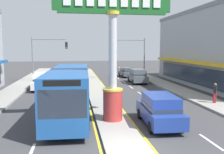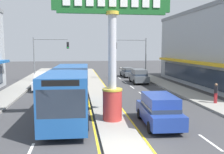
{
  "view_description": "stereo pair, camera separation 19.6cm",
  "coord_description": "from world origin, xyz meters",
  "px_view_note": "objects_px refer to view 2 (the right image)",
  "views": [
    {
      "loc": [
        -2.34,
        -10.44,
        4.67
      ],
      "look_at": [
        0.32,
        6.87,
        2.6
      ],
      "focal_mm": 38.99,
      "sensor_mm": 36.0,
      "label": 1
    },
    {
      "loc": [
        -2.14,
        -10.47,
        4.67
      ],
      "look_at": [
        0.32,
        6.87,
        2.6
      ],
      "focal_mm": 38.99,
      "sensor_mm": 36.0,
      "label": 2
    }
  ],
  "objects_px": {
    "pedestrian_far_side": "(216,92)",
    "district_sign": "(112,55)",
    "traffic_light_right_side": "(134,51)",
    "traffic_light_left_side": "(47,51)",
    "suv_near_left_lane": "(44,81)",
    "suv_far_right_lane": "(139,76)",
    "suv_mid_left_lane": "(159,110)",
    "sedan_far_left_oncoming": "(128,72)",
    "bus_near_right_lane": "(70,89)",
    "storefront_right": "(223,48)"
  },
  "relations": [
    {
      "from": "pedestrian_far_side",
      "to": "storefront_right",
      "type": "bearing_deg",
      "value": 55.9
    },
    {
      "from": "suv_far_right_lane",
      "to": "suv_mid_left_lane",
      "type": "distance_m",
      "value": 18.15
    },
    {
      "from": "district_sign",
      "to": "traffic_light_right_side",
      "type": "relative_size",
      "value": 1.3
    },
    {
      "from": "storefront_right",
      "to": "suv_mid_left_lane",
      "type": "height_order",
      "value": "storefront_right"
    },
    {
      "from": "traffic_light_right_side",
      "to": "suv_near_left_lane",
      "type": "height_order",
      "value": "traffic_light_right_side"
    },
    {
      "from": "bus_near_right_lane",
      "to": "suv_mid_left_lane",
      "type": "bearing_deg",
      "value": -30.27
    },
    {
      "from": "bus_near_right_lane",
      "to": "traffic_light_left_side",
      "type": "bearing_deg",
      "value": 101.45
    },
    {
      "from": "traffic_light_left_side",
      "to": "pedestrian_far_side",
      "type": "distance_m",
      "value": 22.69
    },
    {
      "from": "suv_mid_left_lane",
      "to": "pedestrian_far_side",
      "type": "height_order",
      "value": "suv_mid_left_lane"
    },
    {
      "from": "traffic_light_left_side",
      "to": "traffic_light_right_side",
      "type": "height_order",
      "value": "same"
    },
    {
      "from": "district_sign",
      "to": "sedan_far_left_oncoming",
      "type": "distance_m",
      "value": 25.06
    },
    {
      "from": "traffic_light_left_side",
      "to": "bus_near_right_lane",
      "type": "height_order",
      "value": "traffic_light_left_side"
    },
    {
      "from": "bus_near_right_lane",
      "to": "suv_far_right_lane",
      "type": "bearing_deg",
      "value": 59.35
    },
    {
      "from": "district_sign",
      "to": "suv_far_right_lane",
      "type": "bearing_deg",
      "value": 70.28
    },
    {
      "from": "district_sign",
      "to": "traffic_light_left_side",
      "type": "xyz_separation_m",
      "value": [
        -6.29,
        19.74,
        -0.01
      ]
    },
    {
      "from": "suv_far_right_lane",
      "to": "suv_mid_left_lane",
      "type": "bearing_deg",
      "value": -100.48
    },
    {
      "from": "bus_near_right_lane",
      "to": "suv_mid_left_lane",
      "type": "height_order",
      "value": "bus_near_right_lane"
    },
    {
      "from": "traffic_light_right_side",
      "to": "suv_far_right_lane",
      "type": "xyz_separation_m",
      "value": [
        -0.29,
        -3.84,
        -3.26
      ]
    },
    {
      "from": "traffic_light_left_side",
      "to": "traffic_light_right_side",
      "type": "bearing_deg",
      "value": 3.84
    },
    {
      "from": "bus_near_right_lane",
      "to": "sedan_far_left_oncoming",
      "type": "distance_m",
      "value": 23.71
    },
    {
      "from": "bus_near_right_lane",
      "to": "sedan_far_left_oncoming",
      "type": "relative_size",
      "value": 2.58
    },
    {
      "from": "bus_near_right_lane",
      "to": "suv_mid_left_lane",
      "type": "xyz_separation_m",
      "value": [
        5.41,
        -3.16,
        -0.88
      ]
    },
    {
      "from": "traffic_light_right_side",
      "to": "pedestrian_far_side",
      "type": "xyz_separation_m",
      "value": [
        2.78,
        -17.26,
        -3.14
      ]
    },
    {
      "from": "storefront_right",
      "to": "suv_near_left_lane",
      "type": "distance_m",
      "value": 21.95
    },
    {
      "from": "storefront_right",
      "to": "district_sign",
      "type": "bearing_deg",
      "value": -140.2
    },
    {
      "from": "suv_far_right_lane",
      "to": "storefront_right",
      "type": "bearing_deg",
      "value": -21.2
    },
    {
      "from": "traffic_light_right_side",
      "to": "suv_near_left_lane",
      "type": "xyz_separation_m",
      "value": [
        -12.3,
        -7.31,
        -3.26
      ]
    },
    {
      "from": "storefront_right",
      "to": "suv_far_right_lane",
      "type": "bearing_deg",
      "value": 158.8
    },
    {
      "from": "sedan_far_left_oncoming",
      "to": "suv_near_left_lane",
      "type": "bearing_deg",
      "value": -138.03
    },
    {
      "from": "district_sign",
      "to": "bus_near_right_lane",
      "type": "xyz_separation_m",
      "value": [
        -2.71,
        2.05,
        -2.39
      ]
    },
    {
      "from": "suv_far_right_lane",
      "to": "sedan_far_left_oncoming",
      "type": "relative_size",
      "value": 1.06
    },
    {
      "from": "pedestrian_far_side",
      "to": "district_sign",
      "type": "bearing_deg",
      "value": -159.84
    },
    {
      "from": "district_sign",
      "to": "traffic_light_left_side",
      "type": "distance_m",
      "value": 20.72
    },
    {
      "from": "suv_near_left_lane",
      "to": "sedan_far_left_oncoming",
      "type": "height_order",
      "value": "suv_near_left_lane"
    },
    {
      "from": "suv_far_right_lane",
      "to": "traffic_light_left_side",
      "type": "bearing_deg",
      "value": 166.31
    },
    {
      "from": "traffic_light_right_side",
      "to": "suv_mid_left_lane",
      "type": "distance_m",
      "value": 22.23
    },
    {
      "from": "traffic_light_left_side",
      "to": "bus_near_right_lane",
      "type": "relative_size",
      "value": 0.55
    },
    {
      "from": "suv_mid_left_lane",
      "to": "district_sign",
      "type": "bearing_deg",
      "value": 157.79
    },
    {
      "from": "traffic_light_right_side",
      "to": "suv_far_right_lane",
      "type": "height_order",
      "value": "traffic_light_right_side"
    },
    {
      "from": "traffic_light_left_side",
      "to": "suv_far_right_lane",
      "type": "distance_m",
      "value": 13.07
    },
    {
      "from": "bus_near_right_lane",
      "to": "suv_near_left_lane",
      "type": "xyz_separation_m",
      "value": [
        -3.3,
        11.22,
        -0.88
      ]
    },
    {
      "from": "traffic_light_left_side",
      "to": "storefront_right",
      "type": "bearing_deg",
      "value": -17.07
    },
    {
      "from": "suv_far_right_lane",
      "to": "suv_near_left_lane",
      "type": "relative_size",
      "value": 1.01
    },
    {
      "from": "district_sign",
      "to": "sedan_far_left_oncoming",
      "type": "xyz_separation_m",
      "value": [
        6.01,
        24.08,
        -3.47
      ]
    },
    {
      "from": "suv_near_left_lane",
      "to": "sedan_far_left_oncoming",
      "type": "distance_m",
      "value": 16.16
    },
    {
      "from": "pedestrian_far_side",
      "to": "traffic_light_left_side",
      "type": "bearing_deg",
      "value": 133.09
    },
    {
      "from": "traffic_light_left_side",
      "to": "sedan_far_left_oncoming",
      "type": "height_order",
      "value": "traffic_light_left_side"
    },
    {
      "from": "bus_near_right_lane",
      "to": "pedestrian_far_side",
      "type": "xyz_separation_m",
      "value": [
        11.77,
        1.28,
        -0.76
      ]
    },
    {
      "from": "bus_near_right_lane",
      "to": "district_sign",
      "type": "bearing_deg",
      "value": -37.18
    },
    {
      "from": "suv_near_left_lane",
      "to": "traffic_light_left_side",
      "type": "bearing_deg",
      "value": 92.52
    }
  ]
}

